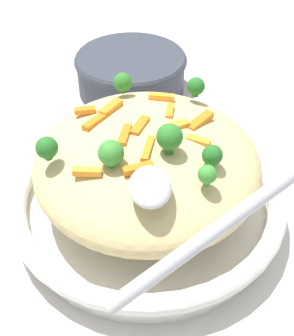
{
  "coord_description": "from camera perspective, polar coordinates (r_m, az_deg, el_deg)",
  "views": [
    {
      "loc": [
        0.4,
        -0.01,
        0.42
      ],
      "look_at": [
        0.0,
        0.0,
        0.08
      ],
      "focal_mm": 49.54,
      "sensor_mm": 36.0,
      "label": 1
    }
  ],
  "objects": [
    {
      "name": "carrot_piece_8",
      "position": [
        0.54,
        -4.46,
        7.39
      ],
      "size": [
        0.03,
        0.03,
        0.01
      ],
      "primitive_type": "cube",
      "rotation": [
        0.0,
        0.0,
        2.54
      ],
      "color": "orange",
      "rests_on": "pasta_mound"
    },
    {
      "name": "broccoli_floret_0",
      "position": [
        0.57,
        6.04,
        9.94
      ],
      "size": [
        0.02,
        0.02,
        0.02
      ],
      "color": "#205B1C",
      "rests_on": "pasta_mound"
    },
    {
      "name": "carrot_piece_1",
      "position": [
        0.52,
        6.52,
        5.7
      ],
      "size": [
        0.04,
        0.03,
        0.01
      ],
      "primitive_type": "cube",
      "rotation": [
        0.0,
        0.0,
        5.57
      ],
      "color": "orange",
      "rests_on": "pasta_mound"
    },
    {
      "name": "carrot_piece_12",
      "position": [
        0.54,
        -7.65,
        7.06
      ],
      "size": [
        0.01,
        0.03,
        0.01
      ],
      "primitive_type": "cube",
      "rotation": [
        0.0,
        0.0,
        1.71
      ],
      "color": "orange",
      "rests_on": "pasta_mound"
    },
    {
      "name": "carrot_piece_11",
      "position": [
        0.56,
        1.78,
        8.71
      ],
      "size": [
        0.01,
        0.03,
        0.01
      ],
      "primitive_type": "cube",
      "rotation": [
        0.0,
        0.0,
        1.39
      ],
      "color": "orange",
      "rests_on": "pasta_mound"
    },
    {
      "name": "carrot_piece_9",
      "position": [
        0.49,
        -2.77,
        4.11
      ],
      "size": [
        0.04,
        0.02,
        0.01
      ],
      "primitive_type": "cube",
      "rotation": [
        0.0,
        0.0,
        2.93
      ],
      "color": "orange",
      "rests_on": "pasta_mound"
    },
    {
      "name": "serving_spoon",
      "position": [
        0.39,
        3.74,
        -4.14
      ],
      "size": [
        0.16,
        0.17,
        0.08
      ],
      "color": "#B7B7BC",
      "rests_on": "pasta_mound"
    },
    {
      "name": "carrot_piece_6",
      "position": [
        0.45,
        -7.36,
        -0.47
      ],
      "size": [
        0.01,
        0.03,
        0.01
      ],
      "primitive_type": "cube",
      "rotation": [
        0.0,
        0.0,
        1.48
      ],
      "color": "orange",
      "rests_on": "pasta_mound"
    },
    {
      "name": "carrot_piece_4",
      "position": [
        0.45,
        -1.1,
        -0.03
      ],
      "size": [
        0.02,
        0.03,
        0.01
      ],
      "primitive_type": "cube",
      "rotation": [
        0.0,
        0.0,
        1.88
      ],
      "color": "orange",
      "rests_on": "pasta_mound"
    },
    {
      "name": "broccoli_floret_5",
      "position": [
        0.46,
        2.79,
        3.8
      ],
      "size": [
        0.03,
        0.03,
        0.03
      ],
      "color": "#296820",
      "rests_on": "pasta_mound"
    },
    {
      "name": "carrot_piece_0",
      "position": [
        0.53,
        2.81,
        6.96
      ],
      "size": [
        0.03,
        0.01,
        0.01
      ],
      "primitive_type": "cube",
      "rotation": [
        0.0,
        0.0,
        2.99
      ],
      "color": "orange",
      "rests_on": "pasta_mound"
    },
    {
      "name": "companion_bowl",
      "position": [
        0.8,
        -1.99,
        11.88
      ],
      "size": [
        0.19,
        0.19,
        0.07
      ],
      "color": "#333842",
      "rests_on": "ground_plane"
    },
    {
      "name": "broccoli_floret_2",
      "position": [
        0.47,
        -12.22,
        2.42
      ],
      "size": [
        0.02,
        0.02,
        0.03
      ],
      "color": "#205B1C",
      "rests_on": "pasta_mound"
    },
    {
      "name": "broccoli_floret_6",
      "position": [
        0.46,
        8.04,
        1.54
      ],
      "size": [
        0.02,
        0.02,
        0.02
      ],
      "color": "#205B1C",
      "rests_on": "pasta_mound"
    },
    {
      "name": "broccoli_floret_1",
      "position": [
        0.57,
        -3.0,
        10.49
      ],
      "size": [
        0.02,
        0.02,
        0.03
      ],
      "color": "#296820",
      "rests_on": "pasta_mound"
    },
    {
      "name": "ground_plane",
      "position": [
        0.58,
        -0.0,
        -5.78
      ],
      "size": [
        2.4,
        2.4,
        0.0
      ],
      "primitive_type": "plane",
      "color": "beige"
    },
    {
      "name": "carrot_piece_2",
      "position": [
        0.52,
        -6.24,
        5.81
      ],
      "size": [
        0.04,
        0.03,
        0.01
      ],
      "primitive_type": "cube",
      "rotation": [
        0.0,
        0.0,
        5.6
      ],
      "color": "orange",
      "rests_on": "pasta_mound"
    },
    {
      "name": "carrot_piece_10",
      "position": [
        0.51,
        3.63,
        5.18
      ],
      "size": [
        0.02,
        0.03,
        0.01
      ],
      "primitive_type": "cube",
      "rotation": [
        0.0,
        0.0,
        5.14
      ],
      "color": "orange",
      "rests_on": "pasta_mound"
    },
    {
      "name": "serving_bowl",
      "position": [
        0.56,
        -0.0,
        -3.91
      ],
      "size": [
        0.33,
        0.33,
        0.05
      ],
      "color": "white",
      "rests_on": "ground_plane"
    },
    {
      "name": "carrot_piece_3",
      "position": [
        0.49,
        6.28,
        3.37
      ],
      "size": [
        0.02,
        0.03,
        0.01
      ],
      "primitive_type": "cube",
      "rotation": [
        0.0,
        0.0,
        4.25
      ],
      "color": "orange",
      "rests_on": "pasta_mound"
    },
    {
      "name": "pasta_mound",
      "position": [
        0.52,
        -0.0,
        0.73
      ],
      "size": [
        0.27,
        0.26,
        0.09
      ],
      "primitive_type": "ellipsoid",
      "color": "#D1BA7A",
      "rests_on": "serving_bowl"
    },
    {
      "name": "broccoli_floret_4",
      "position": [
        0.45,
        -4.44,
        1.8
      ],
      "size": [
        0.03,
        0.03,
        0.03
      ],
      "color": "#377928",
      "rests_on": "pasta_mound"
    },
    {
      "name": "carrot_piece_5",
      "position": [
        0.47,
        -0.29,
        2.34
      ],
      "size": [
        0.04,
        0.02,
        0.01
      ],
      "primitive_type": "cube",
      "rotation": [
        0.0,
        0.0,
        6.05
      ],
      "color": "orange",
      "rests_on": "pasta_mound"
    },
    {
      "name": "broccoli_floret_3",
      "position": [
        0.44,
        7.43,
        -0.82
      ],
      "size": [
        0.02,
        0.02,
        0.02
      ],
      "color": "#377928",
      "rests_on": "pasta_mound"
    },
    {
      "name": "carrot_piece_7",
      "position": [
        0.5,
        -0.87,
        5.18
      ],
      "size": [
        0.03,
        0.02,
        0.01
      ],
      "primitive_type": "cube",
      "rotation": [
        0.0,
        0.0,
        5.86
      ],
      "color": "orange",
      "rests_on": "pasta_mound"
    }
  ]
}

